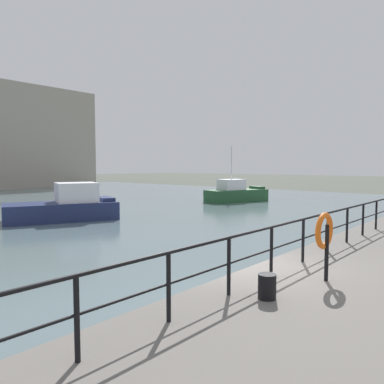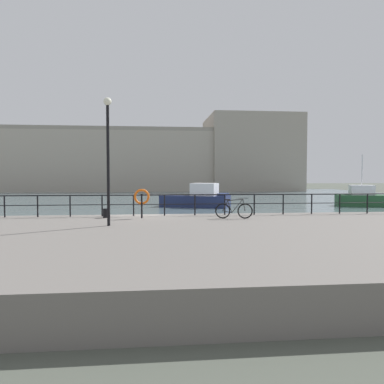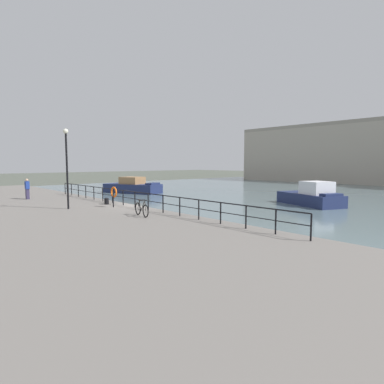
{
  "view_description": "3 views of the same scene",
  "coord_description": "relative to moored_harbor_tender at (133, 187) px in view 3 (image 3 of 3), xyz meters",
  "views": [
    {
      "loc": [
        -7.51,
        -4.63,
        3.37
      ],
      "look_at": [
        3.01,
        4.49,
        2.39
      ],
      "focal_mm": 35.27,
      "sensor_mm": 36.0,
      "label": 1
    },
    {
      "loc": [
        0.57,
        -19.55,
        3.07
      ],
      "look_at": [
        3.1,
        5.38,
        1.94
      ],
      "focal_mm": 34.78,
      "sensor_mm": 36.0,
      "label": 2
    },
    {
      "loc": [
        19.17,
        -12.07,
        3.99
      ],
      "look_at": [
        3.04,
        2.63,
        1.99
      ],
      "focal_mm": 29.56,
      "sensor_mm": 36.0,
      "label": 3
    }
  ],
  "objects": [
    {
      "name": "parked_bicycle",
      "position": [
        21.87,
        -12.94,
        0.6
      ],
      "size": [
        1.76,
        0.35,
        0.98
      ],
      "rotation": [
        0.0,
        0.0,
        -0.16
      ],
      "color": "black",
      "rests_on": "quay_promenade"
    },
    {
      "name": "quay_railing",
      "position": [
        18.64,
        -11.34,
        0.95
      ],
      "size": [
        24.87,
        0.07,
        1.08
      ],
      "color": "black",
      "rests_on": "quay_promenade"
    },
    {
      "name": "moored_red_daysailer",
      "position": [
        22.36,
        5.77,
        0.03
      ],
      "size": [
        7.1,
        5.07,
        2.3
      ],
      "rotation": [
        0.0,
        0.0,
        -0.39
      ],
      "color": "navy",
      "rests_on": "water_basin"
    },
    {
      "name": "moored_harbor_tender",
      "position": [
        0.0,
        0.0,
        0.0
      ],
      "size": [
        8.34,
        5.54,
        2.15
      ],
      "rotation": [
        0.0,
        0.0,
        0.36
      ],
      "color": "navy",
      "rests_on": "water_basin"
    },
    {
      "name": "quay_promenade",
      "position": [
        17.56,
        -17.09,
        -0.3
      ],
      "size": [
        56.0,
        13.0,
        1.03
      ],
      "primitive_type": "cube",
      "color": "slate",
      "rests_on": "ground_plane"
    },
    {
      "name": "ground_plane",
      "position": [
        17.56,
        -10.59,
        -0.81
      ],
      "size": [
        240.0,
        240.0,
        0.0
      ],
      "primitive_type": "plane",
      "color": "#4C5147"
    },
    {
      "name": "life_ring_stand",
      "position": [
        17.53,
        -12.3,
        1.19
      ],
      "size": [
        0.75,
        0.16,
        1.4
      ],
      "color": "black",
      "rests_on": "quay_promenade"
    },
    {
      "name": "water_basin",
      "position": [
        17.56,
        19.61,
        -0.81
      ],
      "size": [
        80.0,
        60.0,
        0.01
      ],
      "primitive_type": "cube",
      "color": "slate",
      "rests_on": "ground_plane"
    },
    {
      "name": "mooring_bollard",
      "position": [
        15.83,
        -11.97,
        0.43
      ],
      "size": [
        0.32,
        0.32,
        0.44
      ],
      "primitive_type": "cylinder",
      "color": "black",
      "rests_on": "quay_promenade"
    },
    {
      "name": "quay_lamp_post",
      "position": [
        16.29,
        -14.91,
        3.46
      ],
      "size": [
        0.32,
        0.32,
        5.15
      ],
      "color": "black",
      "rests_on": "quay_promenade"
    },
    {
      "name": "standing_person",
      "position": [
        8.41,
        -15.24,
        1.07
      ],
      "size": [
        0.45,
        0.29,
        1.69
      ],
      "rotation": [
        0.0,
        0.0,
        4.68
      ],
      "color": "#332D4C",
      "rests_on": "quay_promenade"
    }
  ]
}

